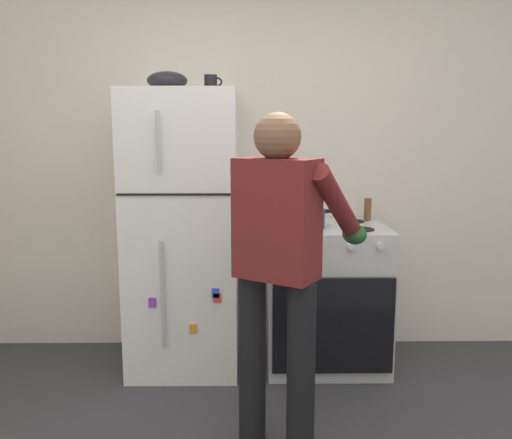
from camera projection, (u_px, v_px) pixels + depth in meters
The scene contains 8 objects.
kitchen_wall_back at pixel (257, 154), 3.72m from camera, with size 6.00×0.10×2.70m, color silver.
refrigerator at pixel (184, 232), 3.42m from camera, with size 0.68×0.72×1.76m.
stove_range at pixel (326, 296), 3.49m from camera, with size 0.76×0.67×0.92m.
person_cook at pixel (281, 254), 2.46m from camera, with size 0.69×0.75×1.60m.
red_pot at pixel (303, 217), 3.36m from camera, with size 0.38×0.28×0.11m.
coffee_mug at pixel (211, 83), 3.32m from camera, with size 0.11×0.08×0.10m.
pepper_mill at pixel (368, 209), 3.61m from camera, with size 0.05×0.05×0.14m, color brown.
mixing_bowl at pixel (167, 81), 3.26m from camera, with size 0.25×0.25×0.11m, color black.
Camera 1 is at (-0.05, -1.79, 1.53)m, focal length 37.79 mm.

